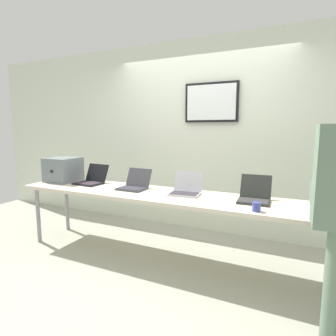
# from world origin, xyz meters

# --- Properties ---
(ground) EXTENTS (8.00, 8.00, 0.04)m
(ground) POSITION_xyz_m (0.00, 0.00, -0.02)
(ground) COLOR #A1A190
(back_wall) EXTENTS (8.00, 0.11, 2.73)m
(back_wall) POSITION_xyz_m (0.00, 1.13, 1.38)
(back_wall) COLOR silver
(back_wall) RESTS_ON ground
(workbench) EXTENTS (3.69, 0.70, 0.77)m
(workbench) POSITION_xyz_m (0.00, 0.00, 0.73)
(workbench) COLOR beige
(workbench) RESTS_ON ground
(equipment_box) EXTENTS (0.39, 0.40, 0.32)m
(equipment_box) POSITION_xyz_m (-1.60, 0.08, 0.93)
(equipment_box) COLOR slate
(equipment_box) RESTS_ON workbench
(laptop_station_0) EXTENTS (0.37, 0.37, 0.24)m
(laptop_station_0) POSITION_xyz_m (-1.15, 0.11, 0.83)
(laptop_station_0) COLOR black
(laptop_station_0) RESTS_ON workbench
(laptop_station_1) EXTENTS (0.33, 0.34, 0.23)m
(laptop_station_1) POSITION_xyz_m (-0.46, 0.08, 0.82)
(laptop_station_1) COLOR #3B3B41
(laptop_station_1) RESTS_ON workbench
(laptop_station_2) EXTENTS (0.35, 0.34, 0.24)m
(laptop_station_2) POSITION_xyz_m (0.19, 0.10, 0.83)
(laptop_station_2) COLOR #B1B2B7
(laptop_station_2) RESTS_ON workbench
(laptop_station_3) EXTENTS (0.32, 0.37, 0.24)m
(laptop_station_3) POSITION_xyz_m (0.92, 0.10, 0.83)
(laptop_station_3) COLOR #242824
(laptop_station_3) RESTS_ON workbench
(laptop_station_4) EXTENTS (0.35, 0.34, 0.23)m
(laptop_station_4) POSITION_xyz_m (1.59, 0.08, 0.82)
(laptop_station_4) COLOR #B0B6BC
(laptop_station_4) RESTS_ON workbench
(coffee_mug) EXTENTS (0.07, 0.07, 0.08)m
(coffee_mug) POSITION_xyz_m (0.99, -0.25, 0.81)
(coffee_mug) COLOR #384397
(coffee_mug) RESTS_ON workbench
(paper_sheet) EXTENTS (0.29, 0.34, 0.00)m
(paper_sheet) POSITION_xyz_m (1.32, -0.17, 0.77)
(paper_sheet) COLOR white
(paper_sheet) RESTS_ON workbench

